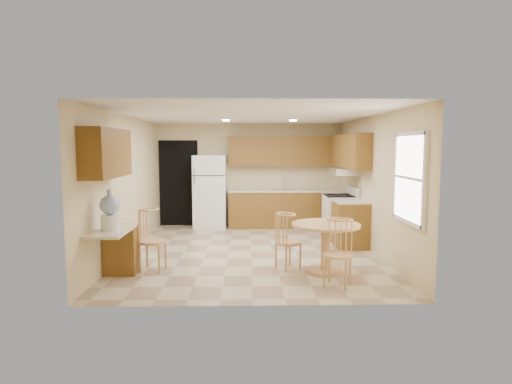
{
  "coord_description": "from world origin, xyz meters",
  "views": [
    {
      "loc": [
        -0.08,
        -7.81,
        1.93
      ],
      "look_at": [
        0.1,
        0.3,
        1.08
      ],
      "focal_mm": 30.0,
      "sensor_mm": 36.0,
      "label": 1
    }
  ],
  "objects_px": {
    "refrigerator": "(210,192)",
    "chair_table_a": "(289,236)",
    "chair_desk": "(151,235)",
    "dining_table": "(325,241)",
    "chair_table_b": "(339,248)",
    "stove": "(340,216)",
    "water_crock": "(110,212)"
  },
  "relations": [
    {
      "from": "dining_table",
      "to": "water_crock",
      "type": "relative_size",
      "value": 1.82
    },
    {
      "from": "dining_table",
      "to": "chair_desk",
      "type": "xyz_separation_m",
      "value": [
        -2.68,
        0.1,
        0.09
      ]
    },
    {
      "from": "stove",
      "to": "chair_desk",
      "type": "xyz_separation_m",
      "value": [
        -3.47,
        -2.47,
        0.12
      ]
    },
    {
      "from": "refrigerator",
      "to": "chair_table_a",
      "type": "height_order",
      "value": "refrigerator"
    },
    {
      "from": "water_crock",
      "to": "chair_desk",
      "type": "bearing_deg",
      "value": 49.53
    },
    {
      "from": "dining_table",
      "to": "water_crock",
      "type": "distance_m",
      "value": 3.21
    },
    {
      "from": "dining_table",
      "to": "refrigerator",
      "type": "bearing_deg",
      "value": 118.77
    },
    {
      "from": "dining_table",
      "to": "chair_desk",
      "type": "distance_m",
      "value": 2.69
    },
    {
      "from": "chair_desk",
      "to": "dining_table",
      "type": "bearing_deg",
      "value": 95.8
    },
    {
      "from": "chair_desk",
      "to": "stove",
      "type": "bearing_deg",
      "value": 133.45
    },
    {
      "from": "stove",
      "to": "chair_desk",
      "type": "distance_m",
      "value": 4.27
    },
    {
      "from": "chair_desk",
      "to": "chair_table_a",
      "type": "bearing_deg",
      "value": 99.67
    },
    {
      "from": "stove",
      "to": "water_crock",
      "type": "height_order",
      "value": "water_crock"
    },
    {
      "from": "dining_table",
      "to": "chair_table_b",
      "type": "xyz_separation_m",
      "value": [
        0.05,
        -0.74,
        0.07
      ]
    },
    {
      "from": "chair_table_a",
      "to": "chair_table_b",
      "type": "xyz_separation_m",
      "value": [
        0.6,
        -0.91,
        0.03
      ]
    },
    {
      "from": "refrigerator",
      "to": "chair_desk",
      "type": "distance_m",
      "value": 3.75
    },
    {
      "from": "chair_desk",
      "to": "chair_table_b",
      "type": "bearing_deg",
      "value": 80.87
    },
    {
      "from": "chair_table_a",
      "to": "chair_desk",
      "type": "xyz_separation_m",
      "value": [
        -2.13,
        -0.06,
        0.05
      ]
    },
    {
      "from": "chair_table_a",
      "to": "chair_table_b",
      "type": "bearing_deg",
      "value": 2.75
    },
    {
      "from": "stove",
      "to": "chair_table_a",
      "type": "bearing_deg",
      "value": -119.08
    },
    {
      "from": "refrigerator",
      "to": "dining_table",
      "type": "bearing_deg",
      "value": -61.23
    },
    {
      "from": "refrigerator",
      "to": "dining_table",
      "type": "distance_m",
      "value": 4.35
    },
    {
      "from": "dining_table",
      "to": "chair_desk",
      "type": "relative_size",
      "value": 1.07
    },
    {
      "from": "refrigerator",
      "to": "chair_desk",
      "type": "xyz_separation_m",
      "value": [
        -0.6,
        -3.69,
        -0.28
      ]
    },
    {
      "from": "dining_table",
      "to": "water_crock",
      "type": "xyz_separation_m",
      "value": [
        -3.13,
        -0.42,
        0.52
      ]
    },
    {
      "from": "refrigerator",
      "to": "dining_table",
      "type": "height_order",
      "value": "refrigerator"
    },
    {
      "from": "refrigerator",
      "to": "water_crock",
      "type": "relative_size",
      "value": 3.04
    },
    {
      "from": "chair_desk",
      "to": "water_crock",
      "type": "relative_size",
      "value": 1.69
    },
    {
      "from": "chair_table_a",
      "to": "chair_table_b",
      "type": "relative_size",
      "value": 0.94
    },
    {
      "from": "refrigerator",
      "to": "stove",
      "type": "xyz_separation_m",
      "value": [
        2.88,
        -1.22,
        -0.4
      ]
    },
    {
      "from": "chair_table_a",
      "to": "chair_desk",
      "type": "height_order",
      "value": "chair_desk"
    },
    {
      "from": "stove",
      "to": "dining_table",
      "type": "height_order",
      "value": "stove"
    }
  ]
}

